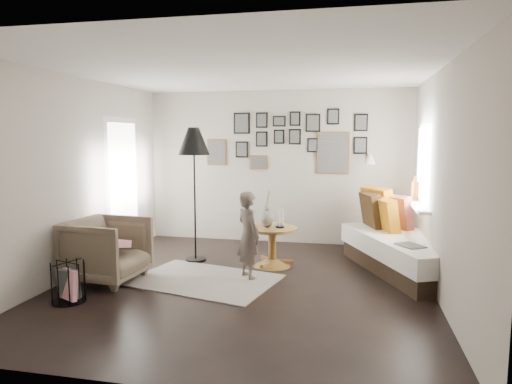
% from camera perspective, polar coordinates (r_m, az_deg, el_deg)
% --- Properties ---
extents(ground, '(4.80, 4.80, 0.00)m').
position_cam_1_polar(ground, '(5.76, -1.55, -11.51)').
color(ground, black).
rests_on(ground, ground).
extents(wall_back, '(4.50, 0.00, 4.50)m').
position_cam_1_polar(wall_back, '(7.83, 2.53, 3.11)').
color(wall_back, '#AEA498').
rests_on(wall_back, ground).
extents(wall_front, '(4.50, 0.00, 4.50)m').
position_cam_1_polar(wall_front, '(3.22, -11.67, -2.55)').
color(wall_front, '#AEA498').
rests_on(wall_front, ground).
extents(wall_left, '(0.00, 4.80, 4.80)m').
position_cam_1_polar(wall_left, '(6.40, -21.59, 1.77)').
color(wall_left, '#AEA498').
rests_on(wall_left, ground).
extents(wall_right, '(0.00, 4.80, 4.80)m').
position_cam_1_polar(wall_right, '(5.42, 22.19, 0.89)').
color(wall_right, '#AEA498').
rests_on(wall_right, ground).
extents(ceiling, '(4.80, 4.80, 0.00)m').
position_cam_1_polar(ceiling, '(5.52, -1.64, 15.03)').
color(ceiling, white).
rests_on(ceiling, wall_back).
extents(door_left, '(0.00, 2.14, 2.14)m').
position_cam_1_polar(door_left, '(7.44, -16.31, 0.70)').
color(door_left, white).
rests_on(door_left, wall_left).
extents(window_right, '(0.15, 1.32, 1.30)m').
position_cam_1_polar(window_right, '(6.77, 19.44, -1.02)').
color(window_right, white).
rests_on(window_right, wall_right).
extents(gallery_wall, '(2.74, 0.03, 1.08)m').
position_cam_1_polar(gallery_wall, '(7.76, 4.64, 6.33)').
color(gallery_wall, brown).
rests_on(gallery_wall, wall_back).
extents(wall_sconce, '(0.18, 0.36, 0.16)m').
position_cam_1_polar(wall_sconce, '(7.46, 14.05, 3.97)').
color(wall_sconce, white).
rests_on(wall_sconce, wall_back).
extents(rug, '(2.00, 1.60, 0.01)m').
position_cam_1_polar(rug, '(5.97, -6.48, -10.84)').
color(rug, silver).
rests_on(rug, ground).
extents(pedestal_table, '(0.71, 0.71, 0.56)m').
position_cam_1_polar(pedestal_table, '(6.49, 2.03, -7.00)').
color(pedestal_table, brown).
rests_on(pedestal_table, ground).
extents(vase, '(0.20, 0.20, 0.51)m').
position_cam_1_polar(vase, '(6.43, 1.38, -2.97)').
color(vase, black).
rests_on(vase, pedestal_table).
extents(candles, '(0.12, 0.12, 0.26)m').
position_cam_1_polar(candles, '(6.39, 3.02, -3.31)').
color(candles, black).
rests_on(candles, pedestal_table).
extents(daybed, '(1.72, 2.34, 1.07)m').
position_cam_1_polar(daybed, '(6.59, 18.01, -6.53)').
color(daybed, black).
rests_on(daybed, ground).
extents(magazine_on_daybed, '(0.38, 0.41, 0.02)m').
position_cam_1_polar(magazine_on_daybed, '(5.92, 18.73, -6.35)').
color(magazine_on_daybed, black).
rests_on(magazine_on_daybed, daybed).
extents(armchair, '(0.95, 0.93, 0.81)m').
position_cam_1_polar(armchair, '(6.10, -18.12, -6.88)').
color(armchair, brown).
rests_on(armchair, ground).
extents(armchair_cushion, '(0.41, 0.42, 0.17)m').
position_cam_1_polar(armchair_cushion, '(6.11, -17.67, -6.09)').
color(armchair_cushion, white).
rests_on(armchair_cushion, armchair).
extents(floor_lamp, '(0.46, 0.46, 1.95)m').
position_cam_1_polar(floor_lamp, '(6.64, -7.77, 5.68)').
color(floor_lamp, black).
rests_on(floor_lamp, ground).
extents(magazine_basket, '(0.45, 0.45, 0.45)m').
position_cam_1_polar(magazine_basket, '(5.55, -22.42, -10.39)').
color(magazine_basket, black).
rests_on(magazine_basket, ground).
extents(demijohn_large, '(0.31, 0.31, 0.47)m').
position_cam_1_polar(demijohn_large, '(6.21, 17.78, -8.72)').
color(demijohn_large, black).
rests_on(demijohn_large, ground).
extents(demijohn_small, '(0.28, 0.28, 0.43)m').
position_cam_1_polar(demijohn_small, '(6.11, 18.49, -9.21)').
color(demijohn_small, black).
rests_on(demijohn_small, ground).
extents(child, '(0.48, 0.49, 1.13)m').
position_cam_1_polar(child, '(5.88, -0.95, -5.39)').
color(child, brown).
rests_on(child, ground).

